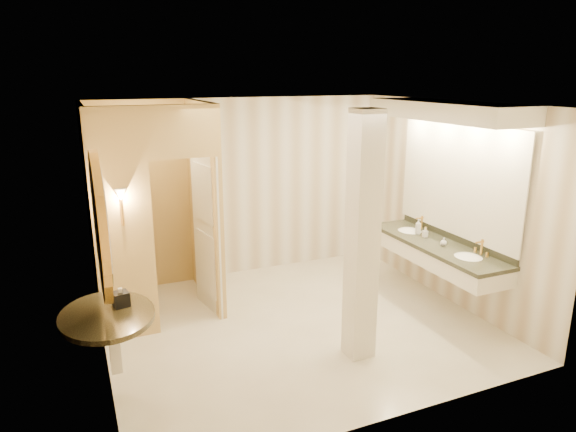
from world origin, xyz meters
name	(u,v)px	position (x,y,z in m)	size (l,w,h in m)	color
floor	(296,324)	(0.00, 0.00, 0.00)	(4.50, 4.50, 0.00)	silver
ceiling	(298,104)	(0.00, 0.00, 2.70)	(4.50, 4.50, 0.00)	silver
wall_back	(243,188)	(0.00, 2.00, 1.35)	(4.50, 0.02, 2.70)	beige
wall_front	(395,281)	(0.00, -2.00, 1.35)	(4.50, 0.02, 2.70)	beige
wall_left	(95,245)	(-2.25, 0.00, 1.35)	(0.02, 4.00, 2.70)	beige
wall_right	(449,203)	(2.25, 0.00, 1.35)	(0.02, 4.00, 2.70)	beige
toilet_closet	(186,208)	(-1.11, 0.97, 1.39)	(1.50, 1.55, 2.70)	tan
wall_sconce	(121,196)	(-1.93, 0.43, 1.73)	(0.14, 0.14, 0.42)	gold
vanity	(443,187)	(1.98, -0.17, 1.63)	(0.75, 2.38, 2.09)	white
console_shelf	(104,265)	(-2.21, -0.65, 1.35)	(1.08, 1.08, 1.99)	black
pillar	(362,239)	(0.35, -0.90, 1.35)	(0.28, 0.28, 2.70)	white
tissue_box	(121,299)	(-2.09, -0.54, 0.95)	(0.14, 0.14, 0.14)	black
toilet	(117,272)	(-1.95, 1.75, 0.37)	(0.42, 0.73, 0.74)	white
soap_bottle_a	(425,232)	(1.96, 0.09, 0.94)	(0.06, 0.06, 0.13)	beige
soap_bottle_b	(444,242)	(1.95, -0.31, 0.93)	(0.08, 0.08, 0.11)	silver
soap_bottle_c	(418,227)	(1.96, 0.24, 0.98)	(0.08, 0.08, 0.22)	#C6B28C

